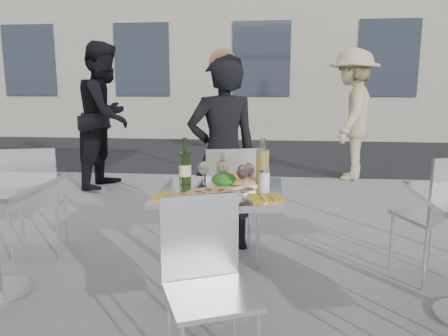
# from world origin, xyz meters

# --- Properties ---
(ground) EXTENTS (80.00, 80.00, 0.00)m
(ground) POSITION_xyz_m (0.00, 0.00, 0.00)
(ground) COLOR slate
(street_asphalt) EXTENTS (24.00, 5.00, 0.00)m
(street_asphalt) POSITION_xyz_m (0.00, 6.50, 0.00)
(street_asphalt) COLOR black
(street_asphalt) RESTS_ON ground
(main_table) EXTENTS (0.72, 0.72, 0.75)m
(main_table) POSITION_xyz_m (0.00, 0.00, 0.54)
(main_table) COLOR #B7BABF
(main_table) RESTS_ON ground
(chair_far) EXTENTS (0.51, 0.52, 0.92)m
(chair_far) POSITION_xyz_m (0.01, 0.63, 0.54)
(chair_far) COLOR silver
(chair_far) RESTS_ON ground
(chair_near) EXTENTS (0.51, 0.52, 0.85)m
(chair_near) POSITION_xyz_m (-0.00, -0.63, 0.50)
(chair_near) COLOR silver
(chair_near) RESTS_ON ground
(side_chair_lfar) EXTENTS (0.51, 0.52, 0.89)m
(side_chair_lfar) POSITION_xyz_m (-1.56, 0.62, 0.53)
(side_chair_lfar) COLOR silver
(side_chair_lfar) RESTS_ON ground
(side_chair_rfar) EXTENTS (0.54, 0.55, 0.90)m
(side_chair_rfar) POSITION_xyz_m (1.45, 0.49, 0.54)
(side_chair_rfar) COLOR silver
(side_chair_rfar) RESTS_ON ground
(woman_diner) EXTENTS (0.69, 0.58, 1.60)m
(woman_diner) POSITION_xyz_m (-0.10, 0.97, 0.80)
(woman_diner) COLOR black
(woman_diner) RESTS_ON ground
(pedestrian_a) EXTENTS (0.80, 0.99, 1.93)m
(pedestrian_a) POSITION_xyz_m (-1.93, 3.14, 0.96)
(pedestrian_a) COLOR black
(pedestrian_a) RESTS_ON ground
(pedestrian_b) EXTENTS (1.02, 1.36, 1.88)m
(pedestrian_b) POSITION_xyz_m (1.44, 3.98, 0.94)
(pedestrian_b) COLOR tan
(pedestrian_b) RESTS_ON ground
(pizza_near) EXTENTS (0.32, 0.32, 0.02)m
(pizza_near) POSITION_xyz_m (-0.02, -0.19, 0.76)
(pizza_near) COLOR #EAB15B
(pizza_near) RESTS_ON main_table
(pizza_far) EXTENTS (0.36, 0.36, 0.03)m
(pizza_far) POSITION_xyz_m (0.08, 0.21, 0.77)
(pizza_far) COLOR white
(pizza_far) RESTS_ON main_table
(salad_plate) EXTENTS (0.22, 0.22, 0.09)m
(salad_plate) POSITION_xyz_m (0.01, 0.07, 0.79)
(salad_plate) COLOR white
(salad_plate) RESTS_ON main_table
(wine_bottle) EXTENTS (0.08, 0.08, 0.29)m
(wine_bottle) POSITION_xyz_m (-0.24, 0.10, 0.86)
(wine_bottle) COLOR #35511E
(wine_bottle) RESTS_ON main_table
(carafe) EXTENTS (0.08, 0.08, 0.29)m
(carafe) POSITION_xyz_m (0.24, 0.13, 0.87)
(carafe) COLOR #E9C663
(carafe) RESTS_ON main_table
(sugar_shaker) EXTENTS (0.06, 0.06, 0.11)m
(sugar_shaker) POSITION_xyz_m (0.25, 0.09, 0.80)
(sugar_shaker) COLOR white
(sugar_shaker) RESTS_ON main_table
(wineglass_white_a) EXTENTS (0.07, 0.07, 0.16)m
(wineglass_white_a) POSITION_xyz_m (-0.12, 0.06, 0.86)
(wineglass_white_a) COLOR white
(wineglass_white_a) RESTS_ON main_table
(wineglass_white_b) EXTENTS (0.07, 0.07, 0.16)m
(wineglass_white_b) POSITION_xyz_m (-0.01, 0.10, 0.86)
(wineglass_white_b) COLOR white
(wineglass_white_b) RESTS_ON main_table
(wineglass_red_a) EXTENTS (0.07, 0.07, 0.16)m
(wineglass_red_a) POSITION_xyz_m (0.13, -0.04, 0.86)
(wineglass_red_a) COLOR white
(wineglass_red_a) RESTS_ON main_table
(wineglass_red_b) EXTENTS (0.07, 0.07, 0.16)m
(wineglass_red_b) POSITION_xyz_m (0.16, 0.03, 0.86)
(wineglass_red_b) COLOR white
(wineglass_red_b) RESTS_ON main_table
(napkin_left) EXTENTS (0.21, 0.21, 0.01)m
(napkin_left) POSITION_xyz_m (-0.25, -0.22, 0.75)
(napkin_left) COLOR gold
(napkin_left) RESTS_ON main_table
(napkin_right) EXTENTS (0.21, 0.21, 0.01)m
(napkin_right) POSITION_xyz_m (0.27, -0.18, 0.75)
(napkin_right) COLOR gold
(napkin_right) RESTS_ON main_table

